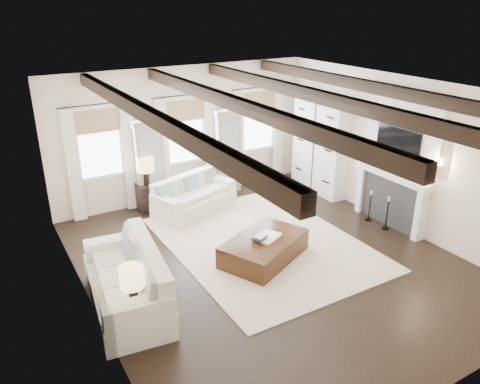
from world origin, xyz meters
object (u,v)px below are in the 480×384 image
side_table_back (148,198)px  side_table_front (136,318)px  ottoman (264,249)px  sofa_left (131,282)px  sofa_back (193,197)px

side_table_back → side_table_front: bearing=-112.4°
ottoman → side_table_front: 2.93m
ottoman → sofa_left: bearing=157.6°
ottoman → side_table_front: bearing=172.1°
sofa_left → side_table_back: size_ratio=3.71×
sofa_back → sofa_left: bearing=-130.6°
sofa_back → sofa_left: (-2.40, -2.80, 0.07)m
sofa_back → sofa_left: sofa_left is taller
sofa_back → side_table_back: bearing=149.3°
ottoman → side_table_back: size_ratio=2.54×
sofa_left → side_table_front: sofa_left is taller
sofa_back → side_table_front: sofa_back is taller
ottoman → sofa_back: bearing=69.9°
sofa_left → ottoman: (2.62, 0.12, -0.19)m
sofa_back → side_table_back: (-0.90, 0.53, -0.01)m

